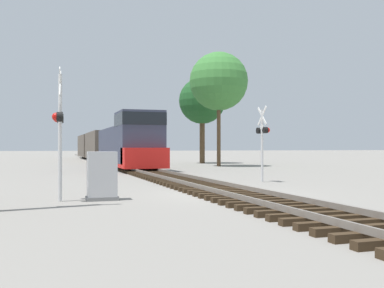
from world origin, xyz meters
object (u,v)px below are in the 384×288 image
Objects in this scene: crossing_signal_near at (59,124)px; relay_cabinet at (102,176)px; tree_mid_background at (202,101)px; crossing_signal_far at (263,135)px; freight_train at (104,146)px; tree_far_right at (219,82)px.

relay_cabinet is at bearing 91.09° from crossing_signal_near.
tree_mid_background is (13.78, 29.92, 5.76)m from relay_cabinet.
crossing_signal_near reaches higher than crossing_signal_far.
crossing_signal_far is at bearing -102.61° from tree_mid_background.
freight_train is 11.40× the size of crossing_signal_near.
relay_cabinet is (1.30, -0.05, -1.65)m from crossing_signal_near.
freight_train is at bearing 83.08° from relay_cabinet.
freight_train reaches higher than crossing_signal_near.
tree_mid_background reaches higher than freight_train.
relay_cabinet is at bearing -96.92° from freight_train.
tree_mid_background is (9.40, -6.14, 4.71)m from freight_train.
crossing_signal_near is 0.46× the size of tree_mid_background.
freight_train is 4.67× the size of tree_far_right.
tree_mid_background reaches higher than crossing_signal_far.
tree_mid_background reaches higher than relay_cabinet.
crossing_signal_near is 2.10m from relay_cabinet.
tree_far_right reaches higher than relay_cabinet.
crossing_signal_far is at bearing -104.48° from tree_far_right.
tree_far_right is 7.74m from tree_mid_background.
tree_far_right is (4.45, 17.23, 5.21)m from crossing_signal_far.
crossing_signal_far is 2.37× the size of relay_cabinet.
tree_far_right is 1.12× the size of tree_mid_background.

